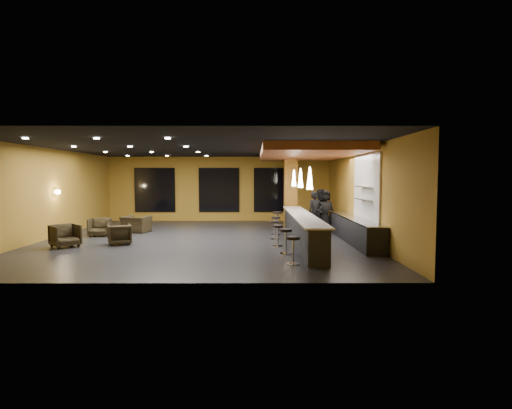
{
  "coord_description": "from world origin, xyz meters",
  "views": [
    {
      "loc": [
        1.95,
        -15.32,
        2.37
      ],
      "look_at": [
        2.0,
        0.5,
        1.3
      ],
      "focal_mm": 28.0,
      "sensor_mm": 36.0,
      "label": 1
    }
  ],
  "objects_px": {
    "staff_c": "(325,211)",
    "armchair_d": "(136,224)",
    "armchair_c": "(100,227)",
    "bar_stool_3": "(275,228)",
    "pendant_0": "(310,178)",
    "bar_stool_5": "(277,218)",
    "pendant_2": "(294,178)",
    "pendant_1": "(301,178)",
    "armchair_b": "(119,234)",
    "bar_stool_2": "(278,233)",
    "prep_counter": "(353,229)",
    "bar_stool_1": "(286,238)",
    "column": "(291,191)",
    "armchair_a": "(65,236)",
    "bar_counter": "(302,229)",
    "bar_stool_4": "(276,223)",
    "staff_b": "(321,210)",
    "bar_stool_0": "(293,247)",
    "staff_a": "(315,213)"
  },
  "relations": [
    {
      "from": "bar_stool_5",
      "to": "pendant_1",
      "type": "bearing_deg",
      "value": -76.64
    },
    {
      "from": "armchair_c",
      "to": "bar_stool_2",
      "type": "relative_size",
      "value": 1.09
    },
    {
      "from": "pendant_2",
      "to": "armchair_a",
      "type": "relative_size",
      "value": 0.82
    },
    {
      "from": "staff_c",
      "to": "armchair_b",
      "type": "relative_size",
      "value": 2.35
    },
    {
      "from": "bar_counter",
      "to": "armchair_a",
      "type": "xyz_separation_m",
      "value": [
        -8.17,
        -0.82,
        -0.11
      ]
    },
    {
      "from": "staff_a",
      "to": "armchair_d",
      "type": "bearing_deg",
      "value": 157.24
    },
    {
      "from": "bar_stool_2",
      "to": "bar_stool_3",
      "type": "xyz_separation_m",
      "value": [
        -0.03,
        1.51,
        -0.01
      ]
    },
    {
      "from": "prep_counter",
      "to": "column",
      "type": "xyz_separation_m",
      "value": [
        -2.0,
        4.1,
        1.32
      ]
    },
    {
      "from": "prep_counter",
      "to": "bar_stool_3",
      "type": "xyz_separation_m",
      "value": [
        -2.94,
        0.29,
        0.03
      ]
    },
    {
      "from": "armchair_b",
      "to": "bar_stool_2",
      "type": "height_order",
      "value": "bar_stool_2"
    },
    {
      "from": "pendant_0",
      "to": "bar_stool_0",
      "type": "xyz_separation_m",
      "value": [
        -0.66,
        -1.54,
        -1.86
      ]
    },
    {
      "from": "pendant_2",
      "to": "bar_stool_2",
      "type": "xyz_separation_m",
      "value": [
        -0.91,
        -3.72,
        -1.88
      ]
    },
    {
      "from": "prep_counter",
      "to": "bar_stool_1",
      "type": "height_order",
      "value": "prep_counter"
    },
    {
      "from": "pendant_2",
      "to": "staff_b",
      "type": "distance_m",
      "value": 1.87
    },
    {
      "from": "armchair_c",
      "to": "bar_stool_3",
      "type": "relative_size",
      "value": 1.12
    },
    {
      "from": "pendant_0",
      "to": "armchair_b",
      "type": "height_order",
      "value": "pendant_0"
    },
    {
      "from": "bar_counter",
      "to": "armchair_d",
      "type": "height_order",
      "value": "bar_counter"
    },
    {
      "from": "pendant_2",
      "to": "bar_stool_3",
      "type": "relative_size",
      "value": 0.98
    },
    {
      "from": "staff_c",
      "to": "bar_stool_4",
      "type": "distance_m",
      "value": 2.52
    },
    {
      "from": "armchair_d",
      "to": "bar_stool_1",
      "type": "xyz_separation_m",
      "value": [
        6.11,
        -4.97,
        0.15
      ]
    },
    {
      "from": "pendant_0",
      "to": "pendant_1",
      "type": "height_order",
      "value": "same"
    },
    {
      "from": "prep_counter",
      "to": "staff_b",
      "type": "distance_m",
      "value": 2.71
    },
    {
      "from": "column",
      "to": "armchair_d",
      "type": "relative_size",
      "value": 3.25
    },
    {
      "from": "armchair_d",
      "to": "bar_stool_4",
      "type": "distance_m",
      "value": 6.08
    },
    {
      "from": "staff_c",
      "to": "bar_stool_5",
      "type": "bearing_deg",
      "value": 159.41
    },
    {
      "from": "pendant_0",
      "to": "bar_stool_5",
      "type": "xyz_separation_m",
      "value": [
        -0.69,
        5.41,
        -1.8
      ]
    },
    {
      "from": "armchair_c",
      "to": "bar_stool_2",
      "type": "distance_m",
      "value": 7.52
    },
    {
      "from": "column",
      "to": "bar_stool_2",
      "type": "height_order",
      "value": "column"
    },
    {
      "from": "bar_stool_2",
      "to": "bar_stool_3",
      "type": "distance_m",
      "value": 1.51
    },
    {
      "from": "column",
      "to": "bar_stool_2",
      "type": "xyz_separation_m",
      "value": [
        -0.91,
        -5.32,
        -1.28
      ]
    },
    {
      "from": "staff_c",
      "to": "armchair_d",
      "type": "height_order",
      "value": "staff_c"
    },
    {
      "from": "pendant_1",
      "to": "staff_a",
      "type": "xyz_separation_m",
      "value": [
        0.84,
        1.79,
        -1.45
      ]
    },
    {
      "from": "prep_counter",
      "to": "pendant_2",
      "type": "relative_size",
      "value": 8.57
    },
    {
      "from": "bar_counter",
      "to": "armchair_d",
      "type": "xyz_separation_m",
      "value": [
        -6.85,
        2.88,
        -0.15
      ]
    },
    {
      "from": "pendant_2",
      "to": "bar_stool_2",
      "type": "relative_size",
      "value": 0.95
    },
    {
      "from": "armchair_a",
      "to": "bar_stool_1",
      "type": "relative_size",
      "value": 1.09
    },
    {
      "from": "staff_b",
      "to": "armchair_c",
      "type": "xyz_separation_m",
      "value": [
        -9.22,
        -1.28,
        -0.57
      ]
    },
    {
      "from": "bar_stool_4",
      "to": "staff_b",
      "type": "bearing_deg",
      "value": 27.88
    },
    {
      "from": "armchair_b",
      "to": "bar_stool_2",
      "type": "xyz_separation_m",
      "value": [
        5.59,
        -0.46,
        0.12
      ]
    },
    {
      "from": "armchair_a",
      "to": "bar_stool_3",
      "type": "distance_m",
      "value": 7.4
    },
    {
      "from": "pendant_2",
      "to": "armchair_d",
      "type": "relative_size",
      "value": 0.65
    },
    {
      "from": "pendant_2",
      "to": "armchair_b",
      "type": "height_order",
      "value": "pendant_2"
    },
    {
      "from": "column",
      "to": "bar_stool_0",
      "type": "distance_m",
      "value": 8.27
    },
    {
      "from": "bar_counter",
      "to": "bar_stool_4",
      "type": "relative_size",
      "value": 10.49
    },
    {
      "from": "armchair_d",
      "to": "bar_stool_0",
      "type": "distance_m",
      "value": 8.92
    },
    {
      "from": "staff_c",
      "to": "armchair_a",
      "type": "relative_size",
      "value": 2.14
    },
    {
      "from": "armchair_a",
      "to": "armchair_d",
      "type": "distance_m",
      "value": 3.92
    },
    {
      "from": "armchair_a",
      "to": "pendant_2",
      "type": "bearing_deg",
      "value": -19.79
    },
    {
      "from": "staff_c",
      "to": "armchair_b",
      "type": "distance_m",
      "value": 8.59
    },
    {
      "from": "bar_counter",
      "to": "armchair_c",
      "type": "xyz_separation_m",
      "value": [
        -8.0,
        1.77,
        -0.13
      ]
    }
  ]
}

